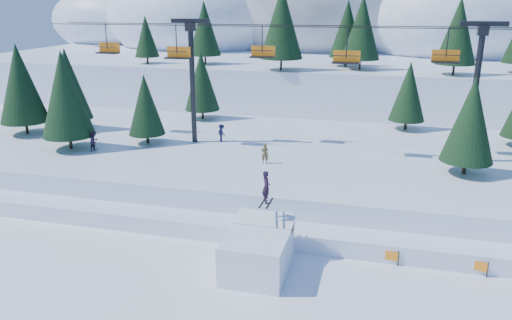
% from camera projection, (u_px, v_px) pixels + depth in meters
% --- Properties ---
extents(ground, '(160.00, 160.00, 0.00)m').
position_uv_depth(ground, '(234.00, 293.00, 25.21)').
color(ground, white).
rests_on(ground, ground).
extents(mid_shelf, '(70.00, 22.00, 2.50)m').
position_uv_depth(mid_shelf, '(297.00, 163.00, 41.44)').
color(mid_shelf, white).
rests_on(mid_shelf, ground).
extents(berm, '(70.00, 6.00, 1.10)m').
position_uv_depth(berm, '(270.00, 219.00, 32.43)').
color(berm, white).
rests_on(berm, ground).
extents(mountain_ridge, '(119.00, 60.67, 26.46)m').
position_uv_depth(mountain_ridge, '(324.00, 27.00, 91.17)').
color(mountain_ridge, white).
rests_on(mountain_ridge, ground).
extents(jump_kicker, '(3.30, 4.50, 5.32)m').
position_uv_depth(jump_kicker, '(258.00, 251.00, 26.89)').
color(jump_kicker, white).
rests_on(jump_kicker, ground).
extents(chairlift, '(46.00, 3.21, 10.28)m').
position_uv_depth(chairlift, '(319.00, 66.00, 38.67)').
color(chairlift, black).
rests_on(chairlift, mid_shelf).
extents(conifer_stand, '(62.59, 17.47, 10.23)m').
position_uv_depth(conifer_stand, '(369.00, 95.00, 39.01)').
color(conifer_stand, black).
rests_on(conifer_stand, mid_shelf).
extents(distant_skiers, '(30.75, 9.97, 1.83)m').
position_uv_depth(distant_skiers, '(276.00, 138.00, 41.13)').
color(distant_skiers, '#23373B').
rests_on(distant_skiers, mid_shelf).
extents(banner_near, '(2.83, 0.45, 0.90)m').
position_uv_depth(banner_near, '(373.00, 253.00, 28.17)').
color(banner_near, black).
rests_on(banner_near, ground).
extents(banner_far, '(2.77, 0.75, 0.90)m').
position_uv_depth(banner_far, '(460.00, 262.00, 27.15)').
color(banner_far, black).
rests_on(banner_far, ground).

